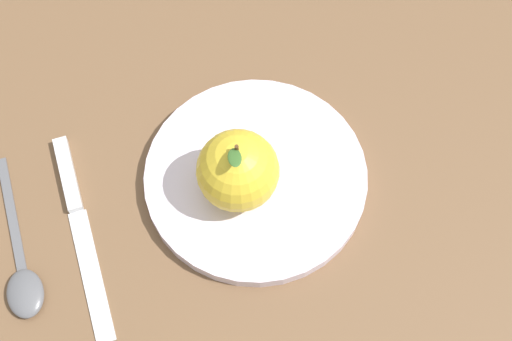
{
  "coord_description": "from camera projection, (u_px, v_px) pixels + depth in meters",
  "views": [
    {
      "loc": [
        0.3,
        0.08,
        0.65
      ],
      "look_at": [
        -0.0,
        0.03,
        0.02
      ],
      "focal_mm": 50.38,
      "sensor_mm": 36.0,
      "label": 1
    }
  ],
  "objects": [
    {
      "name": "spoon",
      "position": [
        22.0,
        275.0,
        0.67
      ],
      "size": [
        0.16,
        0.1,
        0.01
      ],
      "color": "#59595E",
      "rests_on": "ground_plane"
    },
    {
      "name": "dinner_plate",
      "position": [
        256.0,
        175.0,
        0.71
      ],
      "size": [
        0.22,
        0.22,
        0.02
      ],
      "color": "silver",
      "rests_on": "ground_plane"
    },
    {
      "name": "ground_plane",
      "position": [
        224.0,
        176.0,
        0.72
      ],
      "size": [
        2.4,
        2.4,
        0.0
      ],
      "primitive_type": "plane",
      "color": "brown"
    },
    {
      "name": "apple",
      "position": [
        238.0,
        171.0,
        0.66
      ],
      "size": [
        0.08,
        0.08,
        0.09
      ],
      "color": "gold",
      "rests_on": "dinner_plate"
    },
    {
      "name": "knife",
      "position": [
        78.0,
        216.0,
        0.7
      ],
      "size": [
        0.2,
        0.11,
        0.01
      ],
      "color": "silver",
      "rests_on": "ground_plane"
    }
  ]
}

